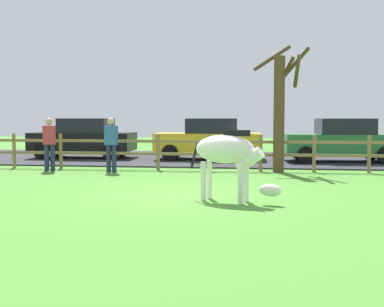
% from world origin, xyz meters
% --- Properties ---
extents(ground_plane, '(60.00, 60.00, 0.00)m').
position_xyz_m(ground_plane, '(0.00, 0.00, 0.00)').
color(ground_plane, '#47842D').
extents(parking_asphalt, '(28.00, 7.40, 0.05)m').
position_xyz_m(parking_asphalt, '(0.00, 9.30, 0.03)').
color(parking_asphalt, '#2D2D33').
rests_on(parking_asphalt, ground_plane).
extents(paddock_fence, '(20.93, 0.11, 1.13)m').
position_xyz_m(paddock_fence, '(-0.59, 5.00, 0.64)').
color(paddock_fence, olive).
rests_on(paddock_fence, ground_plane).
extents(bare_tree, '(1.68, 1.41, 3.90)m').
position_xyz_m(bare_tree, '(2.38, 4.90, 1.97)').
color(bare_tree, '#513A23').
rests_on(bare_tree, ground_plane).
extents(zebra, '(1.86, 0.93, 1.41)m').
position_xyz_m(zebra, '(1.19, -0.67, 0.93)').
color(zebra, white).
rests_on(zebra, ground_plane).
extents(parked_car_yellow, '(4.05, 1.98, 1.56)m').
position_xyz_m(parked_car_yellow, '(-0.14, 8.56, 0.84)').
color(parked_car_yellow, yellow).
rests_on(parked_car_yellow, parking_asphalt).
extents(parked_car_green, '(4.11, 2.11, 1.56)m').
position_xyz_m(parked_car_green, '(4.69, 8.20, 0.84)').
color(parked_car_green, '#236B38').
rests_on(parked_car_green, parking_asphalt).
extents(parked_car_black, '(4.03, 1.94, 1.56)m').
position_xyz_m(parked_car_black, '(-5.12, 8.63, 0.84)').
color(parked_car_black, black).
rests_on(parked_car_black, parking_asphalt).
extents(visitor_left_of_tree, '(0.38, 0.26, 1.64)m').
position_xyz_m(visitor_left_of_tree, '(-2.65, 4.15, 0.91)').
color(visitor_left_of_tree, '#232847').
rests_on(visitor_left_of_tree, ground_plane).
extents(visitor_right_of_tree, '(0.40, 0.30, 1.64)m').
position_xyz_m(visitor_right_of_tree, '(-4.65, 4.26, 0.91)').
color(visitor_right_of_tree, '#232847').
rests_on(visitor_right_of_tree, ground_plane).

